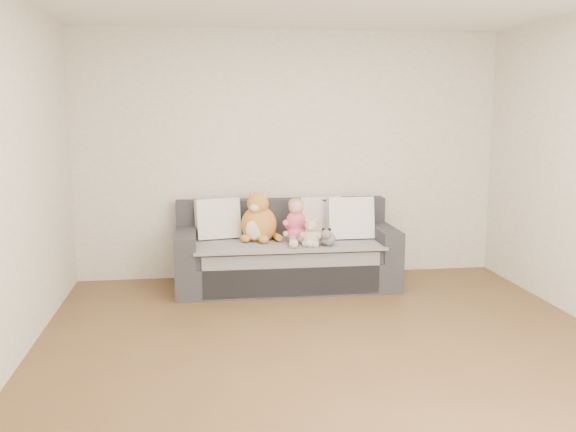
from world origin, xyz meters
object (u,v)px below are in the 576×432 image
object	(u,v)px
teddy_bear	(311,235)
sippy_cup	(294,241)
plush_cat	(259,221)
toddler	(297,224)
sofa	(285,256)

from	to	relation	value
teddy_bear	sippy_cup	world-z (taller)	teddy_bear
teddy_bear	plush_cat	bearing A→B (deg)	164.67
toddler	teddy_bear	xyz separation A→B (m)	(0.11, -0.20, -0.07)
sippy_cup	teddy_bear	bearing A→B (deg)	-9.04
plush_cat	sippy_cup	size ratio (longest dim) A/B	5.48
sippy_cup	plush_cat	bearing A→B (deg)	136.26
sofa	plush_cat	size ratio (longest dim) A/B	4.00
toddler	sippy_cup	size ratio (longest dim) A/B	4.50
sofa	toddler	xyz separation A→B (m)	(0.09, -0.13, 0.35)
plush_cat	sippy_cup	xyz separation A→B (m)	(0.31, -0.30, -0.15)
toddler	teddy_bear	world-z (taller)	toddler
teddy_bear	sippy_cup	size ratio (longest dim) A/B	2.82
plush_cat	teddy_bear	bearing A→B (deg)	-10.47
sofa	sippy_cup	xyz separation A→B (m)	(0.04, -0.30, 0.22)
sofa	teddy_bear	size ratio (longest dim) A/B	7.78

